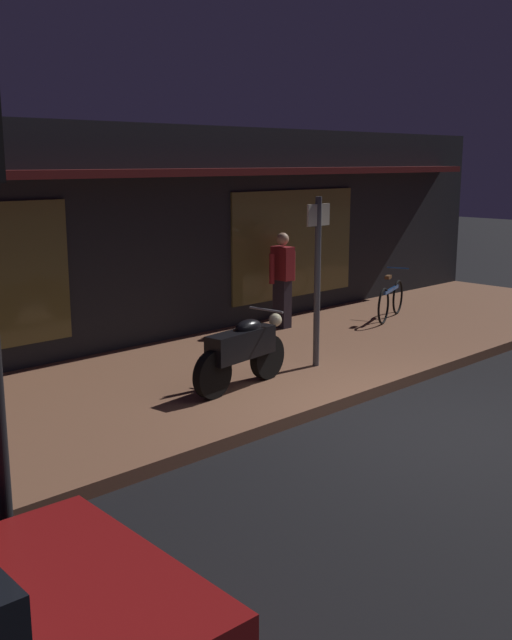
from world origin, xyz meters
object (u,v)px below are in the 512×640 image
object	(u,v)px
motorcycle	(243,350)
bicycle_parked	(391,300)
person_bystander	(282,278)
sign_post	(317,272)

from	to	relation	value
motorcycle	bicycle_parked	world-z (taller)	motorcycle
bicycle_parked	motorcycle	bearing A→B (deg)	-165.92
motorcycle	person_bystander	xyz separation A→B (m)	(2.93, 2.13, 0.38)
person_bystander	sign_post	xyz separation A→B (m)	(-1.45, -2.08, 0.48)
bicycle_parked	person_bystander	size ratio (longest dim) A/B	0.94
sign_post	motorcycle	bearing A→B (deg)	-178.32
bicycle_parked	person_bystander	world-z (taller)	person_bystander
motorcycle	sign_post	size ratio (longest dim) A/B	0.71
motorcycle	sign_post	xyz separation A→B (m)	(1.47, 0.04, 0.86)
person_bystander	sign_post	size ratio (longest dim) A/B	0.70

